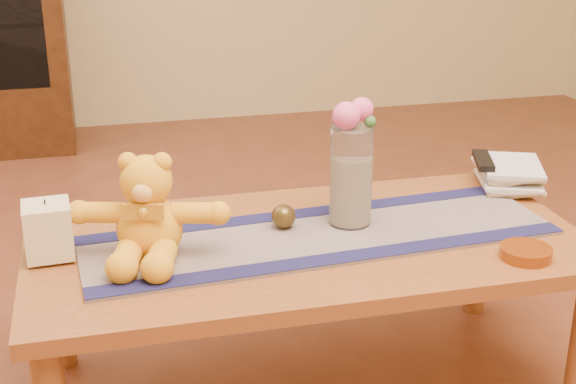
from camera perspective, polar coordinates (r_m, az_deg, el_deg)
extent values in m
cube|color=brown|center=(2.06, 1.35, -3.78)|extent=(1.40, 0.70, 0.04)
cylinder|color=brown|center=(2.36, -15.94, -7.32)|extent=(0.07, 0.07, 0.41)
cylinder|color=brown|center=(2.62, 13.26, -4.14)|extent=(0.07, 0.07, 0.41)
cube|color=#191844|center=(2.05, 2.31, -3.10)|extent=(1.22, 0.43, 0.01)
cube|color=#161643|center=(1.93, 3.79, -4.64)|extent=(1.20, 0.14, 0.00)
cube|color=#161643|center=(2.18, 1.00, -1.50)|extent=(1.20, 0.14, 0.00)
cube|color=beige|center=(1.99, -16.61, -2.59)|extent=(0.12, 0.12, 0.13)
cylinder|color=black|center=(1.97, -16.82, -0.68)|extent=(0.00, 0.00, 0.01)
cylinder|color=silver|center=(2.08, 4.47, 1.13)|extent=(0.11, 0.11, 0.26)
cylinder|color=beige|center=(2.09, 4.44, 0.12)|extent=(0.09, 0.09, 0.18)
sphere|color=#F05599|center=(2.01, 4.15, 5.41)|extent=(0.07, 0.07, 0.07)
sphere|color=#F05599|center=(2.04, 5.23, 5.86)|extent=(0.06, 0.06, 0.06)
sphere|color=#484D9C|center=(2.07, 4.55, 5.60)|extent=(0.04, 0.04, 0.04)
sphere|color=#484D9C|center=(2.04, 3.61, 5.21)|extent=(0.04, 0.04, 0.04)
sphere|color=#33662D|center=(2.03, 5.84, 4.97)|extent=(0.03, 0.03, 0.03)
sphere|color=#473717|center=(2.08, -0.32, -1.73)|extent=(0.08, 0.08, 0.06)
imported|color=beige|center=(2.46, 13.46, 0.61)|extent=(0.22, 0.26, 0.02)
imported|color=beige|center=(2.45, 13.63, 0.99)|extent=(0.24, 0.27, 0.02)
imported|color=beige|center=(2.45, 13.39, 1.47)|extent=(0.21, 0.25, 0.02)
imported|color=beige|center=(2.44, 13.67, 1.85)|extent=(0.24, 0.27, 0.02)
cube|color=black|center=(2.42, 13.64, 2.18)|extent=(0.09, 0.17, 0.02)
cylinder|color=#BF5914|center=(2.02, 16.46, -4.13)|extent=(0.15, 0.15, 0.03)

